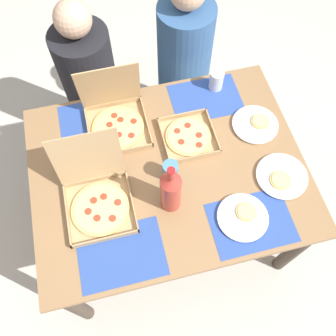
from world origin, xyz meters
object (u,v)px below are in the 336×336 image
diner_left_seat (92,88)px  pizza_box_corner_right (188,137)px  plate_near_left (282,177)px  cup_dark (170,171)px  plate_middle (243,217)px  soda_bottle (171,191)px  plate_near_right (256,124)px  pizza_box_center (116,119)px  pizza_box_edge_far (98,198)px  cup_clear_left (70,161)px  cup_clear_right (216,80)px  diner_right_seat (184,68)px

diner_left_seat → pizza_box_corner_right: bearing=-55.6°
plate_near_left → diner_left_seat: 1.24m
cup_dark → diner_left_seat: 0.90m
pizza_box_corner_right → plate_middle: size_ratio=1.13×
plate_middle → soda_bottle: size_ratio=0.70×
plate_near_right → pizza_box_center: bearing=165.6°
pizza_box_corner_right → soda_bottle: (-0.17, -0.31, 0.12)m
pizza_box_edge_far → pizza_box_corner_right: bearing=25.7°
pizza_box_corner_right → cup_clear_left: (-0.57, -0.02, 0.03)m
plate_near_left → pizza_box_edge_far: bearing=174.4°
pizza_box_center → plate_near_right: 0.69m
plate_near_left → soda_bottle: bearing=179.7°
cup_clear_right → cup_clear_left: size_ratio=1.25×
pizza_box_edge_far → diner_right_seat: size_ratio=0.30×
soda_bottle → plate_near_right: bearing=30.3°
pizza_box_edge_far → pizza_box_center: bearing=68.7°
cup_clear_left → pizza_box_edge_far: bearing=-65.3°
pizza_box_edge_far → pizza_box_corner_right: size_ratio=1.34×
pizza_box_corner_right → plate_middle: (0.12, -0.45, -0.00)m
cup_dark → diner_right_seat: diner_right_seat is taller
pizza_box_center → plate_middle: (0.45, -0.62, -0.04)m
plate_near_left → diner_right_seat: bearing=102.6°
plate_near_right → plate_middle: (-0.22, -0.44, 0.00)m
pizza_box_corner_right → pizza_box_center: (-0.32, 0.16, 0.04)m
plate_middle → diner_left_seat: diner_left_seat is taller
soda_bottle → cup_clear_left: size_ratio=3.76×
pizza_box_corner_right → cup_dark: bearing=-127.6°
plate_near_right → plate_middle: same height
plate_near_right → diner_left_seat: diner_left_seat is taller
pizza_box_edge_far → soda_bottle: size_ratio=1.06×
pizza_box_edge_far → plate_middle: size_ratio=1.52×
pizza_box_corner_right → plate_middle: pizza_box_corner_right is taller
pizza_box_edge_far → pizza_box_center: (0.15, 0.39, 0.00)m
diner_left_seat → cup_dark: bearing=-70.3°
plate_near_right → pizza_box_corner_right: bearing=178.3°
plate_near_right → cup_clear_left: bearing=-179.6°
diner_left_seat → diner_right_seat: 0.58m
pizza_box_corner_right → diner_right_seat: size_ratio=0.22×
plate_near_right → cup_dark: (-0.48, -0.17, 0.04)m
pizza_box_corner_right → diner_right_seat: 0.68m
pizza_box_edge_far → diner_right_seat: bearing=53.6°
cup_dark → diner_right_seat: 0.89m
cup_clear_right → soda_bottle: bearing=-123.9°
pizza_box_edge_far → plate_near_left: 0.84m
cup_clear_left → diner_right_seat: (0.73, 0.64, -0.25)m
cup_dark → soda_bottle: bearing=-102.6°
pizza_box_corner_right → plate_near_left: 0.48m
pizza_box_edge_far → cup_clear_right: pizza_box_edge_far is taller
plate_near_left → cup_dark: cup_dark is taller
cup_dark → diner_right_seat: size_ratio=0.09×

